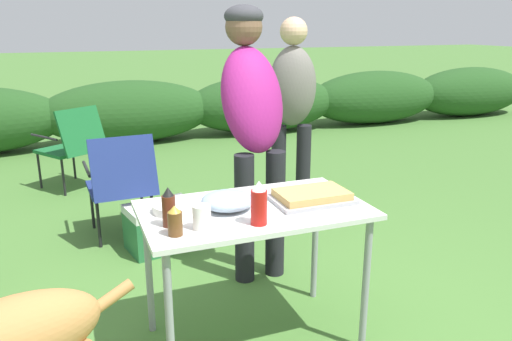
{
  "coord_description": "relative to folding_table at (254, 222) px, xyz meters",
  "views": [
    {
      "loc": [
        -0.81,
        -2.14,
        1.6
      ],
      "look_at": [
        0.06,
        0.12,
        0.89
      ],
      "focal_mm": 35.0,
      "sensor_mm": 36.0,
      "label": 1
    }
  ],
  "objects": [
    {
      "name": "food_tray",
      "position": [
        0.3,
        -0.02,
        0.1
      ],
      "size": [
        0.4,
        0.27,
        0.06
      ],
      "color": "#9E9EA3",
      "rests_on": "folding_table"
    },
    {
      "name": "bbq_sauce_bottle",
      "position": [
        -0.43,
        -0.08,
        0.16
      ],
      "size": [
        0.06,
        0.06,
        0.18
      ],
      "color": "#562314",
      "rests_on": "folding_table"
    },
    {
      "name": "shrub_hedge",
      "position": [
        -0.0,
        4.87,
        -0.23
      ],
      "size": [
        14.4,
        0.9,
        0.86
      ],
      "color": "#234C1E",
      "rests_on": "ground"
    },
    {
      "name": "mixing_bowl",
      "position": [
        -0.13,
        0.03,
        0.12
      ],
      "size": [
        0.25,
        0.25,
        0.08
      ],
      "primitive_type": "ellipsoid",
      "color": "#99B2CC",
      "rests_on": "folding_table"
    },
    {
      "name": "paper_cup_stack",
      "position": [
        -0.31,
        -0.16,
        0.13
      ],
      "size": [
        0.08,
        0.08,
        0.11
      ],
      "primitive_type": "cylinder",
      "color": "white",
      "rests_on": "folding_table"
    },
    {
      "name": "beer_bottle",
      "position": [
        -0.43,
        -0.19,
        0.14
      ],
      "size": [
        0.06,
        0.06,
        0.13
      ],
      "color": "brown",
      "rests_on": "folding_table"
    },
    {
      "name": "camp_chair_near_hedge",
      "position": [
        -0.47,
        1.56,
        -0.2
      ],
      "size": [
        0.51,
        0.61,
        0.83
      ],
      "rotation": [
        0.0,
        0.0,
        0.05
      ],
      "color": "navy",
      "rests_on": "ground"
    },
    {
      "name": "plate_stack",
      "position": [
        -0.38,
        0.09,
        0.1
      ],
      "size": [
        0.2,
        0.2,
        0.04
      ],
      "primitive_type": "cylinder",
      "color": "white",
      "rests_on": "folding_table"
    },
    {
      "name": "cooler_box",
      "position": [
        -0.24,
        1.29,
        -0.49
      ],
      "size": [
        0.53,
        0.41,
        0.34
      ],
      "rotation": [
        0.0,
        0.0,
        3.34
      ],
      "color": "#286B3D",
      "rests_on": "ground"
    },
    {
      "name": "standing_person_in_red_jacket",
      "position": [
        0.92,
        1.55,
        0.33
      ],
      "size": [
        0.45,
        0.38,
        1.66
      ],
      "rotation": [
        0.0,
        0.0,
        -0.32
      ],
      "color": "black",
      "rests_on": "ground"
    },
    {
      "name": "ketchup_bottle",
      "position": [
        -0.05,
        -0.2,
        0.17
      ],
      "size": [
        0.07,
        0.07,
        0.2
      ],
      "color": "red",
      "rests_on": "folding_table"
    },
    {
      "name": "camp_chair_green_behind_table",
      "position": [
        -0.78,
        2.98,
        -0.2
      ],
      "size": [
        0.71,
        0.75,
        0.83
      ],
      "rotation": [
        0.0,
        0.0,
        0.59
      ],
      "color": "#19602D",
      "rests_on": "ground"
    },
    {
      "name": "ground_plane",
      "position": [
        0.0,
        0.0,
        -0.66
      ],
      "size": [
        60.0,
        60.0,
        0.0
      ],
      "primitive_type": "plane",
      "color": "#477533"
    },
    {
      "name": "folding_table",
      "position": [
        0.0,
        0.0,
        0.0
      ],
      "size": [
        1.1,
        0.64,
        0.74
      ],
      "color": "silver",
      "rests_on": "ground"
    },
    {
      "name": "standing_person_in_navy_coat",
      "position": [
        0.27,
        0.75,
        0.41
      ],
      "size": [
        0.41,
        0.53,
        1.72
      ],
      "rotation": [
        0.0,
        0.0,
        0.04
      ],
      "color": "black",
      "rests_on": "ground"
    }
  ]
}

